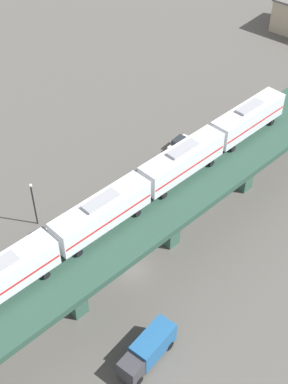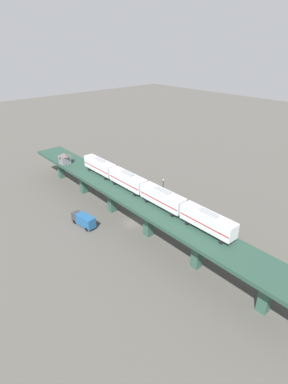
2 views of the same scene
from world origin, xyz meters
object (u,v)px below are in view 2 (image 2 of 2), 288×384
(subway_train, at_px, (144,188))
(street_lamp, at_px, (163,188))
(street_car_black, at_px, (195,224))
(street_car_silver, at_px, (150,199))
(signal_hut, at_px, (64,158))
(street_car_white, at_px, (232,240))
(delivery_truck, at_px, (84,220))

(subway_train, distance_m, street_lamp, 16.30)
(street_car_black, height_order, street_lamp, street_lamp)
(street_lamp, bearing_deg, street_car_silver, -29.71)
(signal_hut, distance_m, street_car_black, 44.26)
(street_car_black, relative_size, street_car_silver, 1.03)
(subway_train, relative_size, street_car_silver, 10.92)
(subway_train, height_order, street_lamp, subway_train)
(street_car_black, relative_size, street_car_white, 1.03)
(street_car_white, height_order, delivery_truck, delivery_truck)
(delivery_truck, height_order, street_lamp, street_lamp)
(street_car_white, height_order, street_car_silver, same)
(signal_hut, relative_size, street_car_white, 0.75)
(street_car_white, relative_size, street_lamp, 0.66)
(street_car_white, xyz_separation_m, delivery_truck, (21.41, -29.21, 0.82))
(subway_train, height_order, delivery_truck, subway_train)
(signal_hut, xyz_separation_m, delivery_truck, (7.93, 22.17, -8.39))
(subway_train, relative_size, signal_hut, 14.66)
(subway_train, bearing_deg, street_car_white, 119.39)
(street_car_black, distance_m, street_car_silver, 17.21)
(subway_train, relative_size, delivery_truck, 6.75)
(street_car_white, relative_size, delivery_truck, 0.62)
(subway_train, bearing_deg, street_car_black, 136.53)
(street_car_silver, bearing_deg, street_car_black, 87.39)
(signal_hut, relative_size, street_car_silver, 0.74)
(subway_train, distance_m, street_car_white, 23.62)
(delivery_truck, relative_size, street_lamp, 1.07)
(subway_train, xyz_separation_m, street_car_silver, (-10.06, -8.39, -9.95))
(subway_train, xyz_separation_m, signal_hut, (2.97, -32.72, -0.74))
(street_car_white, relative_size, street_car_silver, 1.00)
(street_car_silver, bearing_deg, delivery_truck, -5.87)
(street_car_black, xyz_separation_m, street_lamp, (-4.01, -15.35, 3.17))
(delivery_truck, bearing_deg, subway_train, 135.94)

